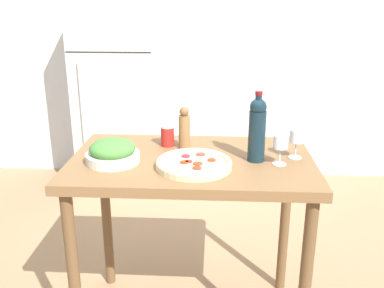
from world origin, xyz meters
name	(u,v)px	position (x,y,z in m)	size (l,w,h in m)	color
wall_back	(205,42)	(0.00, 2.16, 1.30)	(6.40, 0.08, 2.60)	silver
refrigerator	(119,92)	(-0.76, 1.80, 0.89)	(0.71, 0.64, 1.78)	silver
prep_counter	(192,182)	(0.00, 0.00, 0.82)	(1.17, 0.72, 0.95)	brown
wine_bottle	(257,128)	(0.31, -0.01, 1.11)	(0.08, 0.08, 0.33)	#142833
wine_glass_near	(281,144)	(0.41, -0.06, 1.05)	(0.07, 0.07, 0.14)	silver
wine_glass_far	(296,138)	(0.50, 0.03, 1.05)	(0.07, 0.07, 0.14)	silver
pepper_mill	(184,129)	(-0.05, 0.15, 1.06)	(0.06, 0.06, 0.22)	olive
salad_bowl	(113,152)	(-0.37, -0.07, 1.00)	(0.25, 0.25, 0.11)	silver
homemade_pizza	(194,164)	(0.02, -0.12, 0.97)	(0.35, 0.35, 0.04)	beige
salt_canister	(168,135)	(-0.14, 0.18, 1.01)	(0.07, 0.07, 0.11)	#B2231E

